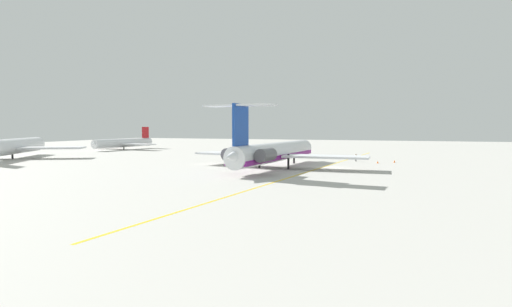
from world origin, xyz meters
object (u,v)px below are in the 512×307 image
(airliner_mid_left, at_px, (14,146))
(safety_cone_nose, at_px, (378,162))
(ground_crew_near_tail, at_px, (356,157))
(airliner_mid_right, at_px, (122,143))
(ground_crew_near_nose, at_px, (254,153))
(safety_cone_wingtip, at_px, (394,161))
(main_jetliner, at_px, (274,152))

(airliner_mid_left, bearing_deg, safety_cone_nose, -107.42)
(ground_crew_near_tail, bearing_deg, airliner_mid_right, -111.96)
(safety_cone_nose, bearing_deg, ground_crew_near_nose, 80.50)
(airliner_mid_left, xyz_separation_m, safety_cone_wingtip, (18.90, -88.66, -2.71))
(ground_crew_near_tail, bearing_deg, safety_cone_wingtip, 81.43)
(ground_crew_near_tail, height_order, safety_cone_wingtip, ground_crew_near_tail)
(main_jetliner, distance_m, safety_cone_wingtip, 29.72)
(main_jetliner, height_order, airliner_mid_right, main_jetliner)
(safety_cone_wingtip, bearing_deg, ground_crew_near_tail, 88.65)
(airliner_mid_left, distance_m, ground_crew_near_nose, 59.32)
(main_jetliner, xyz_separation_m, ground_crew_near_tail, (20.79, -13.03, -2.03))
(airliner_mid_left, distance_m, ground_crew_near_tail, 82.71)
(airliner_mid_left, relative_size, safety_cone_wingtip, 58.02)
(airliner_mid_left, bearing_deg, ground_crew_near_nose, -97.38)
(airliner_mid_left, bearing_deg, airliner_mid_right, -29.53)
(main_jetliner, xyz_separation_m, airliner_mid_right, (41.66, 66.32, -0.82))
(airliner_mid_right, xyz_separation_m, safety_cone_nose, (-24.12, -84.20, -2.00))
(airliner_mid_right, bearing_deg, safety_cone_wingtip, 85.29)
(ground_crew_near_tail, bearing_deg, airliner_mid_left, -83.87)
(safety_cone_nose, bearing_deg, ground_crew_near_tail, 56.22)
(main_jetliner, relative_size, airliner_mid_right, 1.51)
(main_jetliner, bearing_deg, ground_crew_near_nose, 32.98)
(main_jetliner, height_order, safety_cone_wingtip, main_jetliner)
(airliner_mid_right, bearing_deg, airliner_mid_left, 7.23)
(airliner_mid_right, relative_size, ground_crew_near_nose, 14.49)
(airliner_mid_left, xyz_separation_m, ground_crew_near_nose, (20.83, -55.51, -1.85))
(safety_cone_nose, distance_m, safety_cone_wingtip, 4.54)
(airliner_mid_left, height_order, airliner_mid_right, airliner_mid_left)
(ground_crew_near_tail, bearing_deg, main_jetliner, -39.30)
(main_jetliner, height_order, airliner_mid_left, main_jetliner)
(main_jetliner, distance_m, airliner_mid_right, 78.33)
(ground_crew_near_nose, distance_m, ground_crew_near_tail, 25.01)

